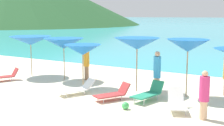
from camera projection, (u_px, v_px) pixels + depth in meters
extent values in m
cube|color=beige|center=(160.00, 72.00, 19.56)|extent=(50.00, 100.00, 0.30)
cylinder|color=#9E7F59|center=(31.00, 57.00, 17.23)|extent=(0.05, 0.05, 2.11)
cone|color=blue|center=(31.00, 41.00, 17.09)|extent=(2.55, 2.55, 0.49)
sphere|color=#9E7F59|center=(30.00, 38.00, 17.07)|extent=(0.07, 0.07, 0.07)
cylinder|color=#9E7F59|center=(64.00, 60.00, 16.23)|extent=(0.04, 0.04, 2.06)
cone|color=blue|center=(64.00, 43.00, 16.09)|extent=(2.26, 2.26, 0.54)
sphere|color=#9E7F59|center=(64.00, 40.00, 16.07)|extent=(0.07, 0.07, 0.07)
cylinder|color=#9E7F59|center=(83.00, 68.00, 14.42)|extent=(0.06, 0.06, 1.92)
cone|color=blue|center=(83.00, 50.00, 14.29)|extent=(1.75, 1.75, 0.49)
sphere|color=#9E7F59|center=(83.00, 46.00, 14.26)|extent=(0.07, 0.07, 0.07)
cylinder|color=#9E7F59|center=(137.00, 66.00, 13.74)|extent=(0.05, 0.05, 2.28)
cone|color=blue|center=(137.00, 44.00, 13.59)|extent=(2.01, 2.01, 0.52)
sphere|color=#9E7F59|center=(137.00, 40.00, 13.56)|extent=(0.07, 0.07, 0.07)
cylinder|color=#9E7F59|center=(187.00, 70.00, 12.80)|extent=(0.05, 0.05, 2.28)
cone|color=blue|center=(188.00, 46.00, 12.65)|extent=(1.88, 1.88, 0.52)
sphere|color=#9E7F59|center=(188.00, 42.00, 12.63)|extent=(0.07, 0.07, 0.07)
cube|color=#A53333|center=(1.00, 77.00, 15.95)|extent=(1.02, 1.36, 0.05)
cube|color=#A53333|center=(15.00, 72.00, 16.32)|extent=(0.58, 0.47, 0.43)
cylinder|color=silver|center=(9.00, 78.00, 16.41)|extent=(0.04, 0.04, 0.19)
cylinder|color=silver|center=(11.00, 79.00, 16.03)|extent=(0.04, 0.04, 0.19)
cube|color=#268C66|center=(145.00, 95.00, 12.20)|extent=(0.84, 1.38, 0.05)
cube|color=#268C66|center=(157.00, 86.00, 12.71)|extent=(0.60, 0.39, 0.48)
cylinder|color=silver|center=(134.00, 100.00, 12.09)|extent=(0.04, 0.04, 0.23)
cylinder|color=silver|center=(144.00, 102.00, 11.76)|extent=(0.04, 0.04, 0.23)
cylinder|color=silver|center=(148.00, 95.00, 12.73)|extent=(0.04, 0.04, 0.23)
cylinder|color=silver|center=(158.00, 98.00, 12.40)|extent=(0.04, 0.04, 0.23)
cube|color=white|center=(177.00, 106.00, 10.85)|extent=(0.97, 1.17, 0.05)
cube|color=white|center=(176.00, 94.00, 11.47)|extent=(0.67, 0.57, 0.52)
cylinder|color=silver|center=(171.00, 112.00, 10.59)|extent=(0.04, 0.04, 0.20)
cylinder|color=silver|center=(186.00, 112.00, 10.54)|extent=(0.04, 0.04, 0.20)
cylinder|color=silver|center=(169.00, 106.00, 11.29)|extent=(0.04, 0.04, 0.20)
cylinder|color=silver|center=(183.00, 106.00, 11.24)|extent=(0.04, 0.04, 0.20)
cube|color=white|center=(72.00, 90.00, 13.22)|extent=(1.05, 1.37, 0.05)
cube|color=white|center=(89.00, 84.00, 13.64)|extent=(0.68, 0.61, 0.42)
cylinder|color=silver|center=(61.00, 93.00, 13.22)|extent=(0.04, 0.04, 0.18)
cylinder|color=silver|center=(66.00, 96.00, 12.82)|extent=(0.04, 0.04, 0.18)
cylinder|color=silver|center=(79.00, 90.00, 13.70)|extent=(0.04, 0.04, 0.18)
cylinder|color=silver|center=(85.00, 93.00, 13.29)|extent=(0.04, 0.04, 0.18)
cube|color=#A53333|center=(109.00, 95.00, 12.35)|extent=(1.07, 1.31, 0.05)
cube|color=#A53333|center=(124.00, 88.00, 12.68)|extent=(0.62, 0.53, 0.45)
cylinder|color=silver|center=(98.00, 98.00, 12.39)|extent=(0.04, 0.04, 0.19)
cylinder|color=silver|center=(104.00, 101.00, 11.98)|extent=(0.04, 0.04, 0.19)
cylinder|color=silver|center=(115.00, 95.00, 12.80)|extent=(0.04, 0.04, 0.19)
cylinder|color=silver|center=(122.00, 98.00, 12.39)|extent=(0.04, 0.04, 0.19)
cylinder|color=#A3704C|center=(87.00, 73.00, 16.31)|extent=(0.23, 0.23, 0.73)
cylinder|color=orange|center=(86.00, 57.00, 16.18)|extent=(0.30, 0.30, 0.94)
sphere|color=#A3704C|center=(86.00, 46.00, 16.10)|extent=(0.24, 0.24, 0.24)
cylinder|color=#DBAA84|center=(157.00, 86.00, 13.40)|extent=(0.24, 0.24, 0.71)
cylinder|color=#3399D8|center=(157.00, 67.00, 13.27)|extent=(0.32, 0.32, 0.93)
sphere|color=#DBAA84|center=(157.00, 54.00, 13.19)|extent=(0.23, 0.23, 0.23)
cylinder|color=#DBAA84|center=(203.00, 110.00, 10.10)|extent=(0.25, 0.25, 0.62)
cylinder|color=#D83372|center=(204.00, 89.00, 9.99)|extent=(0.33, 0.33, 0.81)
sphere|color=#DBAA84|center=(205.00, 74.00, 9.92)|extent=(0.20, 0.20, 0.20)
sphere|color=#3FB259|center=(125.00, 106.00, 11.21)|extent=(0.27, 0.27, 0.27)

